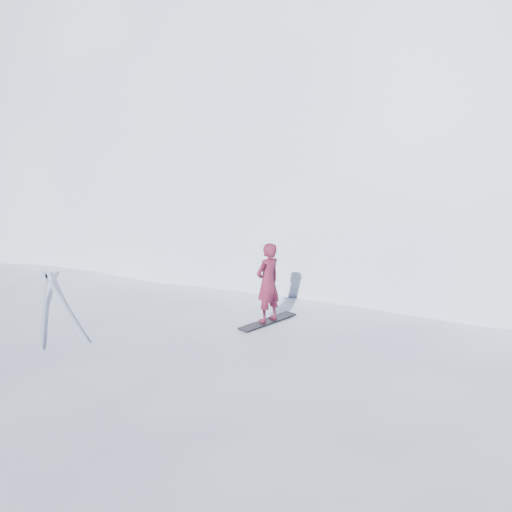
# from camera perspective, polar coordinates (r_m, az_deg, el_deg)

# --- Properties ---
(near_ridge) EXTENTS (36.00, 28.00, 4.80)m
(near_ridge) POSITION_cam_1_polar(r_m,az_deg,el_deg) (12.28, -8.47, -17.43)
(near_ridge) COLOR white
(near_ridge) RESTS_ON ground
(summit_peak) EXTENTS (60.00, 56.00, 56.00)m
(summit_peak) POSITION_cam_1_polar(r_m,az_deg,el_deg) (40.44, 19.38, 3.85)
(summit_peak) COLOR white
(summit_peak) RESTS_ON ground
(peak_shoulder) EXTENTS (28.00, 24.00, 18.00)m
(peak_shoulder) POSITION_cam_1_polar(r_m,az_deg,el_deg) (29.86, 5.96, 1.33)
(peak_shoulder) COLOR white
(peak_shoulder) RESTS_ON ground
(wind_bumps) EXTENTS (16.00, 14.40, 1.00)m
(wind_bumps) POSITION_cam_1_polar(r_m,az_deg,el_deg) (11.54, -16.27, -20.09)
(wind_bumps) COLOR white
(wind_bumps) RESTS_ON ground
(snowboard) EXTENTS (1.34, 0.96, 0.02)m
(snowboard) POSITION_cam_1_polar(r_m,az_deg,el_deg) (11.29, 1.18, -6.54)
(snowboard) COLOR black
(snowboard) RESTS_ON near_ridge
(snowboarder) EXTENTS (0.68, 0.62, 1.56)m
(snowboarder) POSITION_cam_1_polar(r_m,az_deg,el_deg) (11.05, 1.20, -2.67)
(snowboarder) COLOR maroon
(snowboarder) RESTS_ON snowboard
(board_tracks) EXTENTS (1.54, 5.98, 0.04)m
(board_tracks) POSITION_cam_1_polar(r_m,az_deg,el_deg) (13.51, -19.74, -3.92)
(board_tracks) COLOR silver
(board_tracks) RESTS_ON ground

